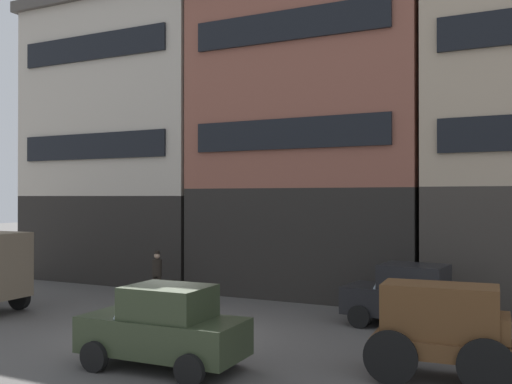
{
  "coord_description": "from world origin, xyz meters",
  "views": [
    {
      "loc": [
        9.18,
        -13.06,
        3.8
      ],
      "look_at": [
        1.69,
        1.92,
        3.93
      ],
      "focal_mm": 40.72,
      "sensor_mm": 36.0,
      "label": 1
    }
  ],
  "objects_px": {
    "cargo_wagon": "(442,325)",
    "sedan_dark": "(164,327)",
    "pedestrian_officer": "(157,272)",
    "sedan_light": "(410,296)"
  },
  "relations": [
    {
      "from": "cargo_wagon",
      "to": "sedan_light",
      "type": "xyz_separation_m",
      "value": [
        -1.61,
        4.59,
        -0.23
      ]
    },
    {
      "from": "cargo_wagon",
      "to": "pedestrian_officer",
      "type": "xyz_separation_m",
      "value": [
        -10.98,
        5.13,
        -0.17
      ]
    },
    {
      "from": "cargo_wagon",
      "to": "sedan_dark",
      "type": "height_order",
      "value": "cargo_wagon"
    },
    {
      "from": "sedan_dark",
      "to": "sedan_light",
      "type": "height_order",
      "value": "same"
    },
    {
      "from": "sedan_light",
      "to": "pedestrian_officer",
      "type": "distance_m",
      "value": 9.39
    },
    {
      "from": "pedestrian_officer",
      "to": "sedan_dark",
      "type": "bearing_deg",
      "value": -52.72
    },
    {
      "from": "cargo_wagon",
      "to": "pedestrian_officer",
      "type": "relative_size",
      "value": 1.67
    },
    {
      "from": "cargo_wagon",
      "to": "sedan_dark",
      "type": "distance_m",
      "value": 5.95
    },
    {
      "from": "sedan_light",
      "to": "sedan_dark",
      "type": "bearing_deg",
      "value": -121.9
    },
    {
      "from": "cargo_wagon",
      "to": "pedestrian_officer",
      "type": "height_order",
      "value": "cargo_wagon"
    }
  ]
}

